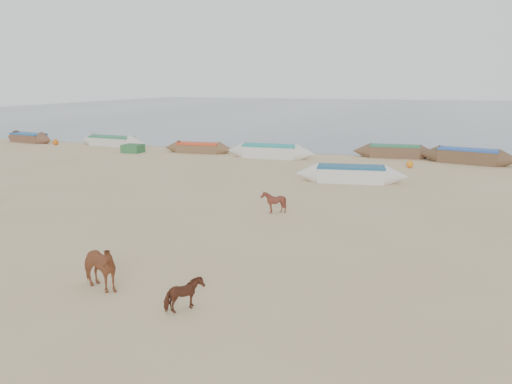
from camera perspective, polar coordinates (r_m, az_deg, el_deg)
ground at (r=16.01m, az=-4.69°, el=-6.44°), size 140.00×140.00×0.00m
sea at (r=96.19m, az=15.48°, el=8.97°), size 160.00×160.00×0.00m
cow_adult at (r=13.32m, az=-17.71°, el=-8.16°), size 1.60×1.10×1.24m
calf_front at (r=20.05m, az=2.02°, el=-1.13°), size 0.96×0.89×0.92m
calf_right at (r=11.80m, az=-8.14°, el=-11.61°), size 0.80×0.89×0.78m
near_canoe at (r=26.70m, az=10.77°, el=2.04°), size 5.99×2.12×0.88m
waterline_canoes at (r=35.19m, az=8.31°, el=4.59°), size 57.63×4.49×0.97m
beach_clutter at (r=33.92m, az=16.18°, el=3.72°), size 47.88×4.26×0.64m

